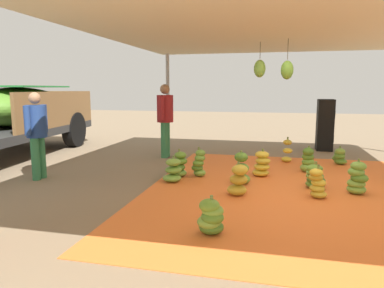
{
  "coord_description": "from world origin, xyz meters",
  "views": [
    {
      "loc": [
        -5.93,
        0.28,
        1.67
      ],
      "look_at": [
        -0.05,
        1.68,
        0.74
      ],
      "focal_mm": 33.5,
      "sensor_mm": 36.0,
      "label": 1
    }
  ],
  "objects_px": {
    "banana_bunch_0": "(308,160)",
    "banana_bunch_8": "(242,169)",
    "banana_bunch_11": "(262,165)",
    "speaker_stack": "(325,125)",
    "banana_bunch_10": "(339,157)",
    "banana_bunch_13": "(199,164)",
    "banana_bunch_12": "(317,184)",
    "banana_bunch_6": "(180,165)",
    "banana_bunch_2": "(173,171)",
    "banana_bunch_5": "(238,181)",
    "banana_bunch_1": "(315,177)",
    "banana_bunch_9": "(211,218)",
    "banana_bunch_7": "(357,179)",
    "worker_0": "(37,129)",
    "worker_2": "(165,115)",
    "banana_bunch_4": "(287,152)"
  },
  "relations": [
    {
      "from": "banana_bunch_0",
      "to": "banana_bunch_10",
      "type": "xyz_separation_m",
      "value": [
        0.94,
        -0.75,
        -0.06
      ]
    },
    {
      "from": "banana_bunch_11",
      "to": "banana_bunch_5",
      "type": "bearing_deg",
      "value": 167.41
    },
    {
      "from": "banana_bunch_5",
      "to": "banana_bunch_13",
      "type": "xyz_separation_m",
      "value": [
        1.06,
        0.86,
        0.01
      ]
    },
    {
      "from": "banana_bunch_7",
      "to": "banana_bunch_8",
      "type": "relative_size",
      "value": 0.95
    },
    {
      "from": "banana_bunch_5",
      "to": "worker_2",
      "type": "height_order",
      "value": "worker_2"
    },
    {
      "from": "banana_bunch_4",
      "to": "banana_bunch_6",
      "type": "distance_m",
      "value": 2.79
    },
    {
      "from": "banana_bunch_2",
      "to": "banana_bunch_10",
      "type": "distance_m",
      "value": 3.93
    },
    {
      "from": "banana_bunch_12",
      "to": "banana_bunch_5",
      "type": "bearing_deg",
      "value": 98.16
    },
    {
      "from": "banana_bunch_11",
      "to": "banana_bunch_2",
      "type": "bearing_deg",
      "value": 117.15
    },
    {
      "from": "banana_bunch_1",
      "to": "banana_bunch_9",
      "type": "distance_m",
      "value": 2.68
    },
    {
      "from": "banana_bunch_0",
      "to": "banana_bunch_5",
      "type": "bearing_deg",
      "value": 148.45
    },
    {
      "from": "worker_2",
      "to": "banana_bunch_1",
      "type": "bearing_deg",
      "value": -122.66
    },
    {
      "from": "banana_bunch_10",
      "to": "speaker_stack",
      "type": "xyz_separation_m",
      "value": [
        1.96,
        0.1,
        0.52
      ]
    },
    {
      "from": "banana_bunch_7",
      "to": "banana_bunch_9",
      "type": "height_order",
      "value": "banana_bunch_7"
    },
    {
      "from": "banana_bunch_11",
      "to": "speaker_stack",
      "type": "height_order",
      "value": "speaker_stack"
    },
    {
      "from": "banana_bunch_7",
      "to": "worker_0",
      "type": "bearing_deg",
      "value": 93.08
    },
    {
      "from": "banana_bunch_0",
      "to": "banana_bunch_2",
      "type": "bearing_deg",
      "value": 119.41
    },
    {
      "from": "banana_bunch_7",
      "to": "speaker_stack",
      "type": "distance_m",
      "value": 4.34
    },
    {
      "from": "banana_bunch_4",
      "to": "banana_bunch_11",
      "type": "bearing_deg",
      "value": 161.47
    },
    {
      "from": "banana_bunch_0",
      "to": "banana_bunch_5",
      "type": "xyz_separation_m",
      "value": [
        -1.94,
        1.19,
        -0.0
      ]
    },
    {
      "from": "banana_bunch_0",
      "to": "banana_bunch_13",
      "type": "height_order",
      "value": "banana_bunch_13"
    },
    {
      "from": "banana_bunch_11",
      "to": "banana_bunch_7",
      "type": "bearing_deg",
      "value": -118.86
    },
    {
      "from": "banana_bunch_12",
      "to": "banana_bunch_0",
      "type": "bearing_deg",
      "value": 0.23
    },
    {
      "from": "banana_bunch_10",
      "to": "banana_bunch_11",
      "type": "height_order",
      "value": "banana_bunch_11"
    },
    {
      "from": "banana_bunch_6",
      "to": "banana_bunch_12",
      "type": "bearing_deg",
      "value": -107.9
    },
    {
      "from": "banana_bunch_0",
      "to": "banana_bunch_10",
      "type": "bearing_deg",
      "value": -38.6
    },
    {
      "from": "banana_bunch_11",
      "to": "speaker_stack",
      "type": "relative_size",
      "value": 0.38
    },
    {
      "from": "worker_0",
      "to": "banana_bunch_7",
      "type": "bearing_deg",
      "value": -86.92
    },
    {
      "from": "speaker_stack",
      "to": "banana_bunch_10",
      "type": "bearing_deg",
      "value": -177.12
    },
    {
      "from": "banana_bunch_11",
      "to": "banana_bunch_1",
      "type": "bearing_deg",
      "value": -125.55
    },
    {
      "from": "banana_bunch_5",
      "to": "banana_bunch_6",
      "type": "relative_size",
      "value": 1.0
    },
    {
      "from": "banana_bunch_2",
      "to": "speaker_stack",
      "type": "bearing_deg",
      "value": -35.85
    },
    {
      "from": "banana_bunch_8",
      "to": "banana_bunch_12",
      "type": "bearing_deg",
      "value": -113.48
    },
    {
      "from": "worker_0",
      "to": "banana_bunch_2",
      "type": "bearing_deg",
      "value": -81.98
    },
    {
      "from": "banana_bunch_2",
      "to": "banana_bunch_11",
      "type": "bearing_deg",
      "value": -62.85
    },
    {
      "from": "banana_bunch_4",
      "to": "speaker_stack",
      "type": "xyz_separation_m",
      "value": [
        1.97,
        -1.03,
        0.45
      ]
    },
    {
      "from": "banana_bunch_10",
      "to": "speaker_stack",
      "type": "distance_m",
      "value": 2.03
    },
    {
      "from": "banana_bunch_2",
      "to": "banana_bunch_7",
      "type": "bearing_deg",
      "value": -90.97
    },
    {
      "from": "banana_bunch_0",
      "to": "banana_bunch_6",
      "type": "distance_m",
      "value": 2.61
    },
    {
      "from": "banana_bunch_4",
      "to": "banana_bunch_12",
      "type": "xyz_separation_m",
      "value": [
        -2.7,
        -0.39,
        -0.02
      ]
    },
    {
      "from": "banana_bunch_0",
      "to": "banana_bunch_8",
      "type": "relative_size",
      "value": 0.89
    },
    {
      "from": "banana_bunch_2",
      "to": "worker_0",
      "type": "bearing_deg",
      "value": 98.02
    },
    {
      "from": "banana_bunch_10",
      "to": "speaker_stack",
      "type": "height_order",
      "value": "speaker_stack"
    },
    {
      "from": "banana_bunch_2",
      "to": "banana_bunch_9",
      "type": "height_order",
      "value": "banana_bunch_2"
    },
    {
      "from": "banana_bunch_10",
      "to": "banana_bunch_13",
      "type": "xyz_separation_m",
      "value": [
        -1.82,
        2.8,
        0.07
      ]
    },
    {
      "from": "banana_bunch_5",
      "to": "worker_0",
      "type": "bearing_deg",
      "value": 86.62
    },
    {
      "from": "banana_bunch_8",
      "to": "worker_2",
      "type": "distance_m",
      "value": 3.08
    },
    {
      "from": "banana_bunch_5",
      "to": "banana_bunch_11",
      "type": "relative_size",
      "value": 1.01
    },
    {
      "from": "banana_bunch_0",
      "to": "banana_bunch_8",
      "type": "height_order",
      "value": "banana_bunch_8"
    },
    {
      "from": "banana_bunch_11",
      "to": "banana_bunch_12",
      "type": "relative_size",
      "value": 1.04
    }
  ]
}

